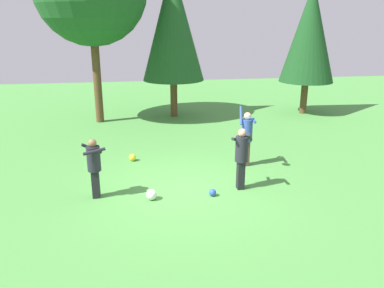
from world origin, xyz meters
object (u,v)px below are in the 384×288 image
person_catcher (241,154)px  person_bystander (94,163)px  tree_center (173,24)px  person_thrower (247,134)px  ball_blue (212,192)px  ball_yellow (132,157)px  frisbee (250,118)px  ball_white (151,195)px  tree_far_right (310,33)px

person_catcher → person_bystander: size_ratio=1.07×
person_catcher → tree_center: (-0.87, 8.65, 3.21)m
person_thrower → ball_blue: size_ratio=9.80×
ball_yellow → frisbee: bearing=-23.1°
frisbee → ball_yellow: size_ratio=1.65×
ball_white → tree_center: (1.56, 8.97, 4.08)m
tree_far_right → tree_center: 6.39m
ball_white → ball_yellow: size_ratio=1.19×
person_bystander → ball_white: size_ratio=5.73×
person_bystander → tree_center: (2.96, 8.60, 3.29)m
person_thrower → frisbee: 0.85m
ball_blue → person_thrower: bearing=54.0°
tree_center → person_catcher: bearing=-84.3°
person_bystander → person_catcher: bearing=-15.1°
person_bystander → frisbee: 4.59m
frisbee → tree_center: bearing=100.8°
frisbee → ball_blue: bearing=-132.6°
person_bystander → tree_center: bearing=56.6°
ball_blue → tree_center: tree_center is taller
person_bystander → frisbee: (4.38, 1.13, 0.75)m
frisbee → ball_blue: size_ratio=1.97×
ball_blue → ball_yellow: size_ratio=0.83×
person_thrower → person_catcher: bearing=-10.9°
ball_blue → tree_far_right: tree_far_right is taller
person_catcher → ball_blue: (-0.84, -0.34, -0.91)m
ball_yellow → person_thrower: bearing=-14.9°
frisbee → ball_yellow: frisbee is taller
person_catcher → ball_yellow: bearing=72.9°
ball_white → ball_yellow: 3.01m
ball_yellow → tree_far_right: (8.38, 5.63, 3.69)m
person_thrower → person_catcher: (-0.65, -1.70, -0.02)m
person_thrower → ball_white: (-3.08, -2.03, -0.89)m
ball_white → person_thrower: bearing=33.4°
person_catcher → person_thrower: bearing=4.5°
tree_far_right → tree_center: tree_center is taller
tree_far_right → person_catcher: bearing=-123.6°
ball_yellow → ball_blue: bearing=-55.6°
tree_far_right → tree_center: size_ratio=0.90×
frisbee → tree_far_right: size_ratio=0.06×
person_bystander → ball_yellow: bearing=55.7°
ball_yellow → ball_white: bearing=-81.1°
person_bystander → ball_blue: person_bystander is taller
person_bystander → ball_yellow: size_ratio=6.82×
person_catcher → ball_white: bearing=123.0°
person_thrower → ball_yellow: bearing=-94.9°
tree_center → ball_blue: bearing=-89.8°
person_thrower → tree_far_right: 8.62m
ball_white → person_bystander: bearing=165.1°
ball_blue → tree_far_right: size_ratio=0.03×
ball_blue → ball_white: bearing=179.3°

